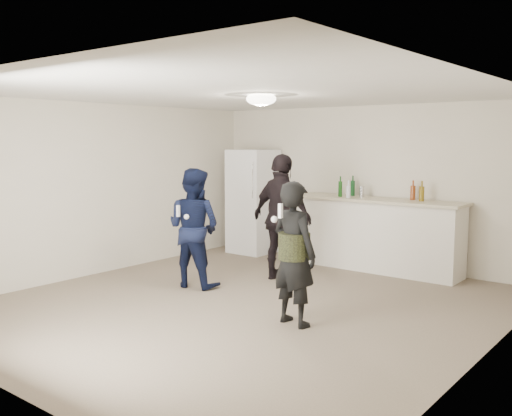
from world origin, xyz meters
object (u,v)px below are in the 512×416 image
Objects in this scene: woman at (294,254)px; fridge at (253,201)px; shaker at (362,192)px; counter at (375,236)px; spectator at (282,218)px; man at (194,228)px.

fridge is at bearing -35.76° from woman.
fridge is 1.17× the size of woman.
shaker is 0.11× the size of woman.
spectator reaches higher than counter.
shaker reaches higher than counter.
spectator is at bearing -40.28° from fridge.
fridge reaches higher than shaker.
fridge is 10.59× the size of shaker.
counter is 2.34m from fridge.
man reaches higher than counter.
man is at bearing -4.93° from woman.
man reaches higher than shaker.
fridge reaches higher than spectator.
counter is at bearing -70.50° from woman.
shaker is 0.10× the size of spectator.
spectator is (1.60, -1.35, -0.01)m from fridge.
spectator is (-1.24, 1.49, 0.12)m from woman.
counter is 2.83m from man.
man is (-1.20, -2.45, -0.38)m from shaker.
spectator is (0.75, 0.99, 0.09)m from man.
fridge is 1.13× the size of man.
woman is (0.78, -2.96, -0.41)m from shaker.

